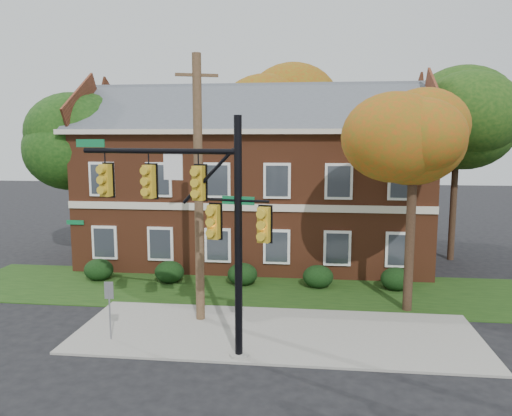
# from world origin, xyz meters

# --- Properties ---
(ground) EXTENTS (120.00, 120.00, 0.00)m
(ground) POSITION_xyz_m (0.00, 0.00, 0.00)
(ground) COLOR black
(ground) RESTS_ON ground
(sidewalk) EXTENTS (14.00, 5.00, 0.08)m
(sidewalk) POSITION_xyz_m (0.00, 1.00, 0.04)
(sidewalk) COLOR gray
(sidewalk) RESTS_ON ground
(grass_strip) EXTENTS (30.00, 6.00, 0.04)m
(grass_strip) POSITION_xyz_m (0.00, 6.00, 0.02)
(grass_strip) COLOR #193811
(grass_strip) RESTS_ON ground
(apartment_building) EXTENTS (18.80, 8.80, 9.74)m
(apartment_building) POSITION_xyz_m (-2.00, 11.95, 4.99)
(apartment_building) COLOR brown
(apartment_building) RESTS_ON ground
(hedge_far_left) EXTENTS (1.40, 1.26, 1.05)m
(hedge_far_left) POSITION_xyz_m (-9.00, 6.70, 0.53)
(hedge_far_left) COLOR black
(hedge_far_left) RESTS_ON ground
(hedge_left) EXTENTS (1.40, 1.26, 1.05)m
(hedge_left) POSITION_xyz_m (-5.50, 6.70, 0.53)
(hedge_left) COLOR black
(hedge_left) RESTS_ON ground
(hedge_center) EXTENTS (1.40, 1.26, 1.05)m
(hedge_center) POSITION_xyz_m (-2.00, 6.70, 0.53)
(hedge_center) COLOR black
(hedge_center) RESTS_ON ground
(hedge_right) EXTENTS (1.40, 1.26, 1.05)m
(hedge_right) POSITION_xyz_m (1.50, 6.70, 0.53)
(hedge_right) COLOR black
(hedge_right) RESTS_ON ground
(hedge_far_right) EXTENTS (1.40, 1.26, 1.05)m
(hedge_far_right) POSITION_xyz_m (5.00, 6.70, 0.53)
(hedge_far_right) COLOR black
(hedge_far_right) RESTS_ON ground
(tree_near_right) EXTENTS (4.50, 4.25, 8.58)m
(tree_near_right) POSITION_xyz_m (5.22, 3.87, 6.67)
(tree_near_right) COLOR black
(tree_near_right) RESTS_ON ground
(tree_left_rear) EXTENTS (5.40, 5.10, 8.88)m
(tree_left_rear) POSITION_xyz_m (-11.73, 10.84, 6.68)
(tree_left_rear) COLOR black
(tree_left_rear) RESTS_ON ground
(tree_right_rear) EXTENTS (6.30, 5.95, 10.62)m
(tree_right_rear) POSITION_xyz_m (9.31, 12.81, 8.12)
(tree_right_rear) COLOR black
(tree_right_rear) RESTS_ON ground
(tree_far_rear) EXTENTS (6.84, 6.46, 11.52)m
(tree_far_rear) POSITION_xyz_m (-0.66, 19.79, 8.84)
(tree_far_rear) COLOR black
(tree_far_rear) RESTS_ON ground
(traffic_signal) EXTENTS (6.59, 1.55, 7.48)m
(traffic_signal) POSITION_xyz_m (-2.32, -0.80, 4.64)
(traffic_signal) COLOR gray
(traffic_signal) RESTS_ON ground
(utility_pole) EXTENTS (1.47, 0.60, 9.77)m
(utility_pole) POSITION_xyz_m (-2.92, 2.00, 4.96)
(utility_pole) COLOR #4A3A22
(utility_pole) RESTS_ON ground
(sign_post) EXTENTS (0.30, 0.06, 2.07)m
(sign_post) POSITION_xyz_m (-5.50, -0.25, 1.41)
(sign_post) COLOR slate
(sign_post) RESTS_ON ground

